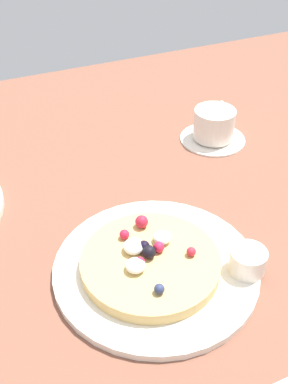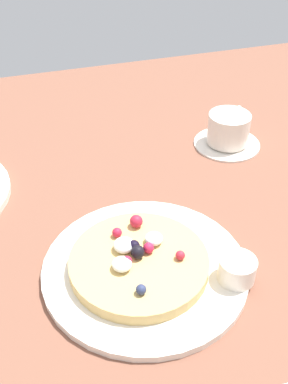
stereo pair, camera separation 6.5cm
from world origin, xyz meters
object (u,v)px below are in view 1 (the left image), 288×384
(pancake_plate, at_px, (156,268))
(coffee_cup, at_px, (214,123))
(syrup_ramekin, at_px, (248,261))
(coffee_saucer, at_px, (213,138))

(pancake_plate, relative_size, coffee_cup, 3.05)
(pancake_plate, relative_size, syrup_ramekin, 5.67)
(pancake_plate, xyz_separation_m, coffee_cup, (0.24, 0.26, 0.03))
(pancake_plate, distance_m, coffee_cup, 0.35)
(coffee_saucer, distance_m, coffee_cup, 0.03)
(syrup_ramekin, bearing_deg, coffee_saucer, 66.58)
(syrup_ramekin, bearing_deg, coffee_cup, 66.47)
(syrup_ramekin, bearing_deg, pancake_plate, 152.42)
(pancake_plate, bearing_deg, coffee_cup, 47.04)
(pancake_plate, xyz_separation_m, coffee_saucer, (0.24, 0.26, -0.00))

